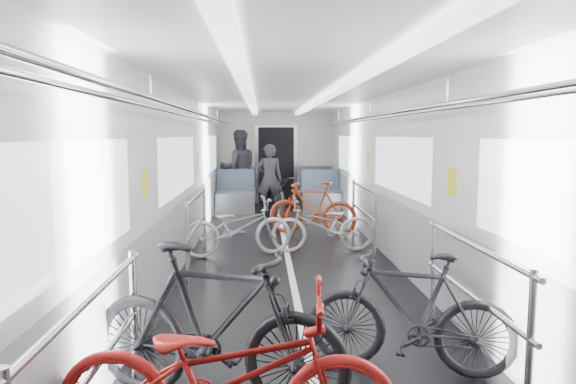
# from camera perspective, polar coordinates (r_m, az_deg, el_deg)

# --- Properties ---
(car_shell) EXTENTS (3.02, 14.01, 2.41)m
(car_shell) POSITION_cam_1_polar(r_m,az_deg,el_deg) (8.67, -0.42, 1.89)
(car_shell) COLOR black
(car_shell) RESTS_ON ground
(bike_left_near) EXTENTS (1.93, 0.82, 0.99)m
(bike_left_near) POSITION_cam_1_polar(r_m,az_deg,el_deg) (3.00, -6.81, -19.69)
(bike_left_near) COLOR #AA1715
(bike_left_near) RESTS_ON floor
(bike_left_mid) EXTENTS (1.90, 1.10, 1.10)m
(bike_left_mid) POSITION_cam_1_polar(r_m,az_deg,el_deg) (3.53, -8.14, -14.53)
(bike_left_mid) COLOR black
(bike_left_mid) RESTS_ON floor
(bike_left_far) EXTENTS (1.75, 0.96, 0.87)m
(bike_left_far) POSITION_cam_1_polar(r_m,az_deg,el_deg) (7.70, -5.64, -3.90)
(bike_left_far) COLOR #ADABB0
(bike_left_far) RESTS_ON floor
(bike_right_near) EXTENTS (1.62, 0.89, 0.94)m
(bike_right_near) POSITION_cam_1_polar(r_m,az_deg,el_deg) (4.10, 13.39, -12.86)
(bike_right_near) COLOR black
(bike_right_near) RESTS_ON floor
(bike_right_mid) EXTENTS (1.62, 0.63, 0.84)m
(bike_right_mid) POSITION_cam_1_polar(r_m,az_deg,el_deg) (7.93, 3.91, -3.70)
(bike_right_mid) COLOR #A8A9AD
(bike_right_mid) RESTS_ON floor
(bike_right_far) EXTENTS (1.67, 0.90, 0.97)m
(bike_right_far) POSITION_cam_1_polar(r_m,az_deg,el_deg) (9.29, 2.75, -1.80)
(bike_right_far) COLOR #9A2F13
(bike_right_far) RESTS_ON floor
(bike_aisle) EXTENTS (0.70, 1.70, 0.88)m
(bike_aisle) POSITION_cam_1_polar(r_m,az_deg,el_deg) (11.74, -0.96, -0.30)
(bike_aisle) COLOR black
(bike_aisle) RESTS_ON floor
(person_standing) EXTENTS (0.58, 0.39, 1.60)m
(person_standing) POSITION_cam_1_polar(r_m,az_deg,el_deg) (11.70, -2.08, 1.44)
(person_standing) COLOR black
(person_standing) RESTS_ON floor
(person_seated) EXTENTS (1.07, 0.92, 1.93)m
(person_seated) POSITION_cam_1_polar(r_m,az_deg,el_deg) (12.81, -5.48, 2.59)
(person_seated) COLOR #2F2C34
(person_seated) RESTS_ON floor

